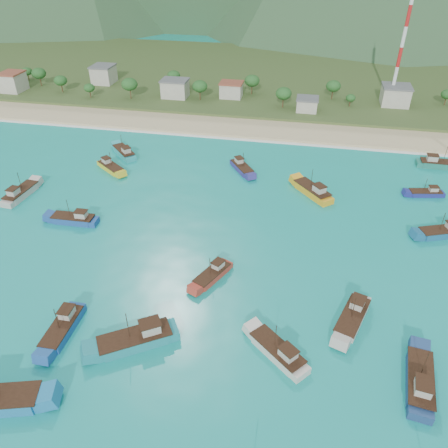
% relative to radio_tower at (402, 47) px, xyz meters
% --- Properties ---
extents(ground, '(600.00, 600.00, 0.00)m').
position_rel_radio_tower_xyz_m(ground, '(-47.56, -108.00, -21.07)').
color(ground, '#0B8177').
rests_on(ground, ground).
extents(beach, '(400.00, 18.00, 1.20)m').
position_rel_radio_tower_xyz_m(beach, '(-47.56, -29.00, -21.07)').
color(beach, beige).
rests_on(beach, ground).
extents(land, '(400.00, 110.00, 2.40)m').
position_rel_radio_tower_xyz_m(land, '(-47.56, 32.00, -21.07)').
color(land, '#385123').
rests_on(land, ground).
extents(surf_line, '(400.00, 2.50, 0.08)m').
position_rel_radio_tower_xyz_m(surf_line, '(-47.56, -38.50, -21.07)').
color(surf_line, white).
rests_on(surf_line, ground).
extents(village, '(214.34, 29.07, 6.68)m').
position_rel_radio_tower_xyz_m(village, '(-38.03, -5.85, -16.49)').
color(village, beige).
rests_on(village, ground).
extents(vegetation, '(277.10, 25.24, 9.15)m').
position_rel_radio_tower_xyz_m(vegetation, '(-46.27, -4.78, -15.92)').
color(vegetation, '#235623').
rests_on(vegetation, ground).
extents(radio_tower, '(1.20, 1.20, 38.94)m').
position_rel_radio_tower_xyz_m(radio_tower, '(0.00, 0.00, 0.00)').
color(radio_tower, red).
rests_on(radio_tower, ground).
extents(boat_0, '(7.99, 9.89, 5.87)m').
position_rel_radio_tower_xyz_m(boat_0, '(-44.75, -59.30, -20.40)').
color(boat_0, navy).
rests_on(boat_0, ground).
extents(boat_2, '(8.82, 4.05, 5.03)m').
position_rel_radio_tower_xyz_m(boat_2, '(1.83, -63.76, -20.55)').
color(boat_2, navy).
rests_on(boat_2, ground).
extents(boat_5, '(6.85, 11.55, 6.56)m').
position_rel_radio_tower_xyz_m(boat_5, '(-17.84, -109.95, -20.27)').
color(boat_5, beige).
rests_on(boat_5, ground).
extents(boat_7, '(6.51, 9.58, 5.50)m').
position_rel_radio_tower_xyz_m(boat_7, '(-43.11, -103.73, -20.46)').
color(boat_7, '#B43729').
rests_on(boat_7, ground).
extents(boat_11, '(4.15, 11.32, 6.56)m').
position_rel_radio_tower_xyz_m(boat_11, '(-95.64, -83.53, -20.27)').
color(boat_11, '#BBB1A9').
rests_on(boat_11, ground).
extents(boat_13, '(10.59, 3.39, 6.21)m').
position_rel_radio_tower_xyz_m(boat_13, '(-77.40, -91.52, -20.34)').
color(boat_13, '#1F4B99').
rests_on(boat_13, ground).
extents(boat_14, '(10.11, 9.34, 6.29)m').
position_rel_radio_tower_xyz_m(boat_14, '(-29.33, -119.44, -20.32)').
color(boat_14, beige).
rests_on(boat_14, ground).
extents(boat_18, '(9.71, 9.90, 6.33)m').
position_rel_radio_tower_xyz_m(boat_18, '(-79.70, -56.45, -20.31)').
color(boat_18, teal).
rests_on(boat_18, ground).
extents(boat_19, '(5.01, 11.99, 6.87)m').
position_rel_radio_tower_xyz_m(boat_19, '(-8.95, -120.98, -20.22)').
color(boat_19, navy).
rests_on(boat_19, ground).
extents(boat_20, '(10.37, 11.35, 7.03)m').
position_rel_radio_tower_xyz_m(boat_20, '(-25.54, -68.75, -20.19)').
color(boat_20, orange).
rests_on(boat_20, ground).
extents(boat_21, '(9.66, 8.32, 5.85)m').
position_rel_radio_tower_xyz_m(boat_21, '(-79.82, -65.91, -20.40)').
color(boat_21, gold).
rests_on(boat_21, ground).
extents(boat_22, '(3.22, 10.65, 6.28)m').
position_rel_radio_tower_xyz_m(boat_22, '(-64.15, -121.39, -20.32)').
color(boat_22, '#2156A5').
rests_on(boat_22, ground).
extents(boat_24, '(12.83, 10.07, 7.57)m').
position_rel_radio_tower_xyz_m(boat_24, '(-51.40, -121.53, -20.09)').
color(boat_24, teal).
rests_on(boat_24, ground).
extents(boat_25, '(11.07, 6.64, 6.29)m').
position_rel_radio_tower_xyz_m(boat_25, '(2.16, -80.97, -20.32)').
color(boat_25, '#185A86').
rests_on(boat_25, ground).
extents(boat_26, '(11.46, 3.43, 6.76)m').
position_rel_radio_tower_xyz_m(boat_26, '(8.01, -47.02, -20.23)').
color(boat_26, '#1E7162').
rests_on(boat_26, ground).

